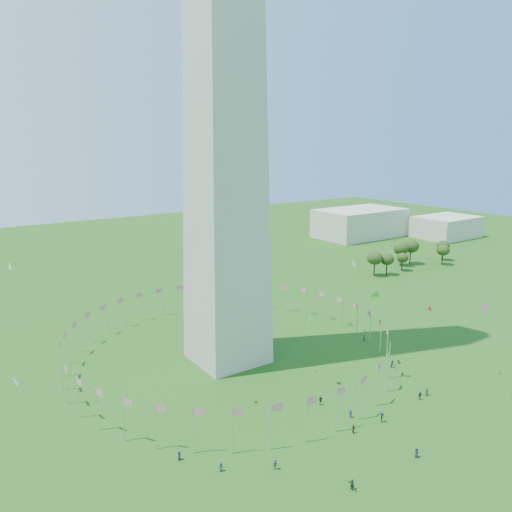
# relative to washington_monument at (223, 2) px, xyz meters

# --- Properties ---
(ground) EXTENTS (600.00, 600.00, 0.00)m
(ground) POSITION_rel_washington_monument_xyz_m (0.00, -50.00, -84.50)
(ground) COLOR #1B4C11
(ground) RESTS_ON ground
(washington_monument) EXTENTS (16.80, 16.80, 169.00)m
(washington_monument) POSITION_rel_washington_monument_xyz_m (0.00, 0.00, 0.00)
(washington_monument) COLOR beige
(washington_monument) RESTS_ON ground
(flag_ring) EXTENTS (80.24, 80.24, 9.00)m
(flag_ring) POSITION_rel_washington_monument_xyz_m (-0.00, 0.00, -80.00)
(flag_ring) COLOR silver
(flag_ring) RESTS_ON ground
(gov_building_east_a) EXTENTS (50.00, 30.00, 16.00)m
(gov_building_east_a) POSITION_rel_washington_monument_xyz_m (150.00, 100.00, -76.50)
(gov_building_east_a) COLOR beige
(gov_building_east_a) RESTS_ON ground
(gov_building_east_b) EXTENTS (35.00, 25.00, 12.00)m
(gov_building_east_b) POSITION_rel_washington_monument_xyz_m (190.00, 70.00, -78.50)
(gov_building_east_b) COLOR beige
(gov_building_east_b) RESTS_ON ground
(crowd) EXTENTS (83.19, 69.98, 1.98)m
(crowd) POSITION_rel_washington_monument_xyz_m (9.07, -47.45, -83.60)
(crowd) COLOR #1F2748
(crowd) RESTS_ON ground
(kites_aloft) EXTENTS (99.34, 66.25, 37.26)m
(kites_aloft) POSITION_rel_washington_monument_xyz_m (10.01, -26.78, -62.23)
(kites_aloft) COLOR green
(kites_aloft) RESTS_ON ground
(tree_line_east) EXTENTS (53.32, 15.69, 11.13)m
(tree_line_east) POSITION_rel_washington_monument_xyz_m (114.27, 35.97, -79.58)
(tree_line_east) COLOR #33501A
(tree_line_east) RESTS_ON ground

